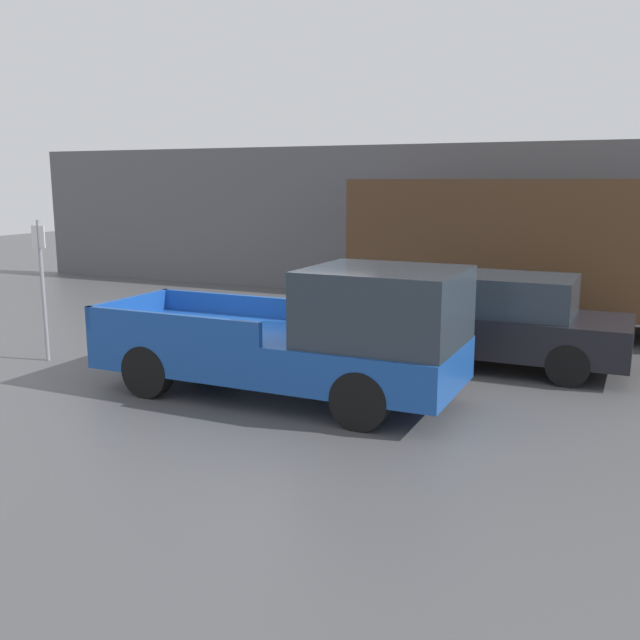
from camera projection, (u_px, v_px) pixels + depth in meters
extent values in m
plane|color=#4C4C4F|center=(281.00, 382.00, 11.78)|extent=(60.00, 60.00, 0.00)
cube|color=#56565B|center=(438.00, 223.00, 19.64)|extent=(28.00, 0.15, 4.26)
cube|color=#194799|center=(276.00, 352.00, 10.95)|extent=(5.66, 2.03, 0.64)
cube|color=#28333D|center=(385.00, 306.00, 10.06)|extent=(2.15, 1.91, 1.07)
cube|color=#194799|center=(237.00, 305.00, 12.24)|extent=(3.11, 0.10, 0.35)
cube|color=#194799|center=(169.00, 325.00, 10.52)|extent=(3.11, 0.10, 0.35)
cube|color=#194799|center=(130.00, 307.00, 12.00)|extent=(0.10, 2.03, 0.35)
cylinder|color=black|center=(403.00, 368.00, 11.08)|extent=(0.82, 0.26, 0.82)
cylinder|color=black|center=(360.00, 400.00, 9.48)|extent=(0.82, 0.26, 0.82)
cylinder|color=black|center=(213.00, 347.00, 12.53)|extent=(0.82, 0.26, 0.82)
cylinder|color=black|center=(148.00, 371.00, 10.92)|extent=(0.82, 0.26, 0.82)
cube|color=black|center=(486.00, 330.00, 12.80)|extent=(4.88, 1.86, 0.67)
cube|color=#28333D|center=(496.00, 294.00, 12.61)|extent=(2.69, 1.64, 0.68)
cylinder|color=black|center=(578.00, 344.00, 12.97)|extent=(0.70, 0.22, 0.70)
cylinder|color=black|center=(568.00, 365.00, 11.49)|extent=(0.70, 0.22, 0.70)
cylinder|color=black|center=(418.00, 330.00, 14.22)|extent=(0.70, 0.22, 0.70)
cylinder|color=black|center=(390.00, 347.00, 12.73)|extent=(0.70, 0.22, 0.70)
cube|color=#4C331E|center=(500.00, 243.00, 16.00)|extent=(6.45, 2.53, 2.80)
cylinder|color=black|center=(453.00, 292.00, 17.81)|extent=(1.06, 0.30, 1.06)
cylinder|color=black|center=(427.00, 306.00, 15.80)|extent=(1.06, 0.30, 1.06)
cylinder|color=gray|center=(43.00, 291.00, 12.96)|extent=(0.07, 0.07, 2.59)
cube|color=silver|center=(38.00, 237.00, 12.75)|extent=(0.30, 0.02, 0.40)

